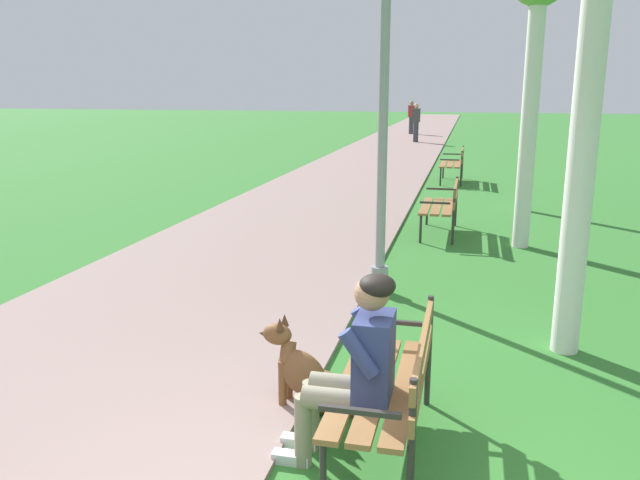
% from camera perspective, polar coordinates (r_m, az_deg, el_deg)
% --- Properties ---
extents(paved_path, '(3.74, 60.00, 0.04)m').
position_cam_1_polar(paved_path, '(27.02, 6.96, 8.46)').
color(paved_path, gray).
rests_on(paved_path, ground).
extents(park_bench_near, '(0.55, 1.50, 0.85)m').
position_cam_1_polar(park_bench_near, '(4.20, 6.51, -12.10)').
color(park_bench_near, olive).
rests_on(park_bench_near, ground).
extents(park_bench_mid, '(0.55, 1.50, 0.85)m').
position_cam_1_polar(park_bench_mid, '(10.45, 10.91, 3.25)').
color(park_bench_mid, olive).
rests_on(park_bench_mid, ground).
extents(park_bench_far, '(0.55, 1.50, 0.85)m').
position_cam_1_polar(park_bench_far, '(16.38, 11.87, 6.83)').
color(park_bench_far, olive).
rests_on(park_bench_far, ground).
extents(person_seated_on_near_bench, '(0.74, 0.49, 1.25)m').
position_cam_1_polar(person_seated_on_near_bench, '(3.98, 3.23, -10.83)').
color(person_seated_on_near_bench, gray).
rests_on(person_seated_on_near_bench, ground).
extents(dog_brown, '(0.83, 0.32, 0.71)m').
position_cam_1_polar(dog_brown, '(4.78, -1.10, -12.06)').
color(dog_brown, brown).
rests_on(dog_brown, ground).
extents(lamp_post_near, '(0.24, 0.24, 4.17)m').
position_cam_1_polar(lamp_post_near, '(7.16, 5.66, 12.10)').
color(lamp_post_near, gray).
rests_on(lamp_post_near, ground).
extents(pedestrian_distant, '(0.32, 0.22, 1.65)m').
position_cam_1_polar(pedestrian_distant, '(27.89, 8.54, 10.25)').
color(pedestrian_distant, '#383842').
rests_on(pedestrian_distant, ground).
extents(pedestrian_further_distant, '(0.32, 0.22, 1.65)m').
position_cam_1_polar(pedestrian_further_distant, '(32.74, 8.12, 10.72)').
color(pedestrian_further_distant, '#383842').
rests_on(pedestrian_further_distant, ground).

